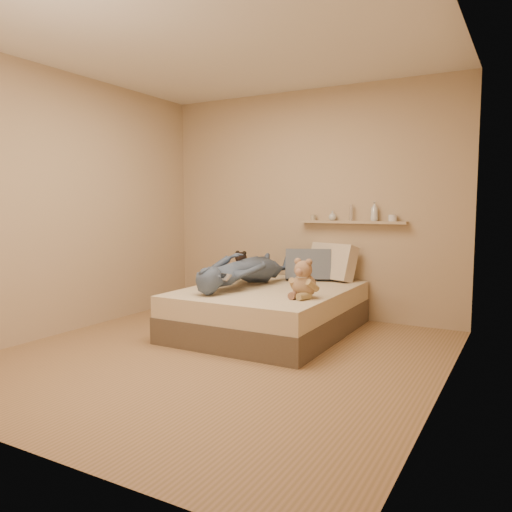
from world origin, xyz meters
The scene contains 10 objects.
room centered at (0.00, 0.00, 1.30)m, with size 3.80×3.80×3.80m.
bed centered at (0.00, 0.93, 0.22)m, with size 1.50×1.90×0.45m.
game_console centered at (-0.22, 0.39, 0.62)m, with size 0.20×0.12×0.06m.
teddy_bear centered at (0.52, 0.59, 0.60)m, with size 0.30×0.29×0.36m.
dark_plush centered at (-0.63, 1.44, 0.59)m, with size 0.20×0.20×0.31m.
pillow_cream centered at (0.36, 1.76, 0.65)m, with size 0.55×0.16×0.40m, color beige.
pillow_grey centered at (0.13, 1.62, 0.62)m, with size 0.50×0.14×0.34m, color #565B68.
person centered at (-0.29, 0.90, 0.63)m, with size 0.53×1.47×0.35m, color #44526C.
wall_shelf centered at (0.55, 1.84, 1.10)m, with size 1.20×0.12×0.03m, color tan.
shelf_bottles centered at (0.65, 1.84, 1.19)m, with size 0.98×0.10×0.21m.
Camera 1 is at (2.30, -3.49, 1.27)m, focal length 35.00 mm.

